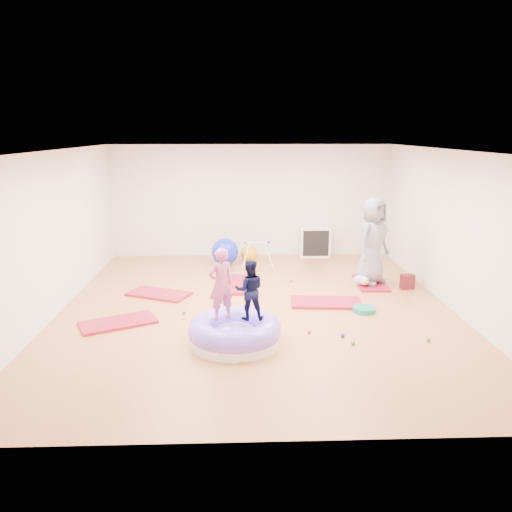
{
  "coord_description": "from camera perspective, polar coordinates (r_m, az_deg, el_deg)",
  "views": [
    {
      "loc": [
        -0.32,
        -8.52,
        3.12
      ],
      "look_at": [
        0.0,
        0.3,
        0.9
      ],
      "focal_mm": 35.0,
      "sensor_mm": 36.0,
      "label": 1
    }
  ],
  "objects": [
    {
      "name": "ball_pit_balls",
      "position": [
        8.44,
        5.1,
        -7.4
      ],
      "size": [
        3.9,
        3.3,
        0.07
      ],
      "color": "#267F2C",
      "rests_on": "ground"
    },
    {
      "name": "exercise_ball_blue",
      "position": [
        11.9,
        -3.56,
        0.5
      ],
      "size": [
        0.64,
        0.64,
        0.64
      ],
      "primitive_type": "sphere",
      "color": "#1726CC",
      "rests_on": "ground"
    },
    {
      "name": "room",
      "position": [
        8.7,
        0.07,
        2.71
      ],
      "size": [
        7.01,
        8.01,
        2.81
      ],
      "color": "#BF6739",
      "rests_on": "ground"
    },
    {
      "name": "backpack",
      "position": [
        10.57,
        16.91,
        -2.82
      ],
      "size": [
        0.28,
        0.19,
        0.3
      ],
      "primitive_type": "cube",
      "rotation": [
        0.0,
        0.0,
        0.11
      ],
      "color": "maroon",
      "rests_on": "ground"
    },
    {
      "name": "child_navy",
      "position": [
        7.43,
        -0.75,
        -3.54
      ],
      "size": [
        0.45,
        0.35,
        0.91
      ],
      "primitive_type": "imported",
      "rotation": [
        0.0,
        0.0,
        3.15
      ],
      "color": "black",
      "rests_on": "inflatable_cushion"
    },
    {
      "name": "gym_mat_front_left",
      "position": [
        8.67,
        -15.49,
        -7.34
      ],
      "size": [
        1.35,
        1.08,
        0.05
      ],
      "primitive_type": "cube",
      "rotation": [
        0.0,
        0.0,
        0.46
      ],
      "color": "#A21539",
      "rests_on": "ground"
    },
    {
      "name": "adult_caregiver",
      "position": [
        10.46,
        13.2,
        1.7
      ],
      "size": [
        1.02,
        1.0,
        1.77
      ],
      "primitive_type": "imported",
      "rotation": [
        0.0,
        0.0,
        0.73
      ],
      "color": "slate",
      "rests_on": "gym_mat_rear_right"
    },
    {
      "name": "infant_play_gym",
      "position": [
        11.87,
        0.12,
        0.77
      ],
      "size": [
        0.74,
        0.7,
        0.57
      ],
      "rotation": [
        0.0,
        0.0,
        -0.21
      ],
      "color": "silver",
      "rests_on": "ground"
    },
    {
      "name": "infant",
      "position": [
        10.43,
        12.11,
        -2.7
      ],
      "size": [
        0.37,
        0.37,
        0.22
      ],
      "color": "#88ABCE",
      "rests_on": "gym_mat_rear_right"
    },
    {
      "name": "cube_shelf",
      "position": [
        12.76,
        6.74,
        1.61
      ],
      "size": [
        0.76,
        0.37,
        0.76
      ],
      "color": "silver",
      "rests_on": "ground"
    },
    {
      "name": "gym_mat_right",
      "position": [
        9.38,
        8.04,
        -5.28
      ],
      "size": [
        1.34,
        0.75,
        0.05
      ],
      "primitive_type": "cube",
      "rotation": [
        0.0,
        0.0,
        -0.08
      ],
      "color": "#A21539",
      "rests_on": "ground"
    },
    {
      "name": "inflatable_cushion",
      "position": [
        7.59,
        -2.43,
        -8.74
      ],
      "size": [
        1.41,
        1.41,
        0.44
      ],
      "rotation": [
        0.0,
        0.0,
        -0.3
      ],
      "color": "white",
      "rests_on": "ground"
    },
    {
      "name": "child_pink",
      "position": [
        7.42,
        -4.04,
        -2.86
      ],
      "size": [
        0.48,
        0.43,
        1.1
      ],
      "primitive_type": "imported",
      "rotation": [
        0.0,
        0.0,
        3.65
      ],
      "color": "#C75879",
      "rests_on": "inflatable_cushion"
    },
    {
      "name": "gym_mat_center_back",
      "position": [
        10.36,
        -1.84,
        -3.25
      ],
      "size": [
        0.67,
        1.32,
        0.05
      ],
      "primitive_type": "cube",
      "rotation": [
        0.0,
        0.0,
        1.59
      ],
      "color": "#A21539",
      "rests_on": "ground"
    },
    {
      "name": "gym_mat_rear_right",
      "position": [
        10.75,
        12.95,
        -2.99
      ],
      "size": [
        0.66,
        1.22,
        0.05
      ],
      "primitive_type": "cube",
      "rotation": [
        0.0,
        0.0,
        1.52
      ],
      "color": "#A21539",
      "rests_on": "ground"
    },
    {
      "name": "yellow_toy",
      "position": [
        7.11,
        -1.63,
        -11.79
      ],
      "size": [
        0.18,
        0.18,
        0.03
      ],
      "primitive_type": "cylinder",
      "color": "yellow",
      "rests_on": "ground"
    },
    {
      "name": "balance_disc",
      "position": [
        9.09,
        12.25,
        -5.99
      ],
      "size": [
        0.4,
        0.4,
        0.09
      ],
      "primitive_type": "cylinder",
      "color": "#177869",
      "rests_on": "ground"
    },
    {
      "name": "exercise_ball_orange",
      "position": [
        12.18,
        -0.79,
        0.27
      ],
      "size": [
        0.41,
        0.41,
        0.41
      ],
      "primitive_type": "sphere",
      "color": "orange",
      "rests_on": "ground"
    },
    {
      "name": "gym_mat_mid_left",
      "position": [
        9.95,
        -11.05,
        -4.28
      ],
      "size": [
        1.33,
        1.03,
        0.05
      ],
      "primitive_type": "cube",
      "rotation": [
        0.0,
        0.0,
        -0.42
      ],
      "color": "#A21539",
      "rests_on": "ground"
    }
  ]
}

